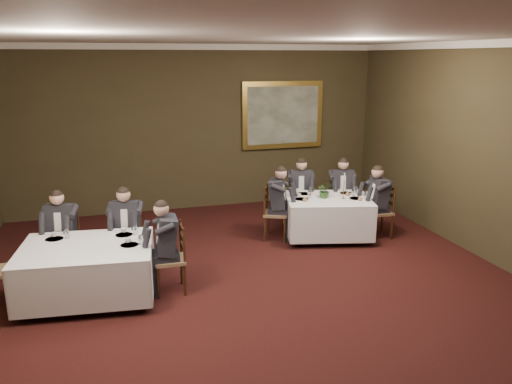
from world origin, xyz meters
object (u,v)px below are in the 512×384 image
table_second (88,268)px  chair_sec_endright (171,273)px  painting (283,115)px  diner_main_backleft (300,200)px  chair_main_backleft (300,211)px  diner_main_endright (379,210)px  candlestick (344,189)px  chair_main_endleft (275,224)px  chair_sec_backleft (65,256)px  diner_sec_backright (128,238)px  table_main (328,214)px  chair_main_endright (379,222)px  diner_main_endleft (276,212)px  diner_sec_backleft (63,242)px  diner_main_backright (341,199)px  chair_sec_endleft (2,285)px  diner_sec_endright (170,258)px  chair_main_backright (340,210)px  centerpiece (325,190)px  chair_sec_backright (129,252)px

table_second → chair_sec_endright: 1.14m
painting → diner_main_backleft: bearing=-97.1°
chair_main_backleft → diner_main_endright: bearing=151.2°
candlestick → chair_main_endleft: bearing=164.3°
chair_sec_backleft → painting: size_ratio=0.54×
diner_main_endright → diner_sec_backright: bearing=95.3°
table_main → chair_main_backleft: 0.90m
diner_sec_backright → candlestick: size_ratio=2.75×
chair_main_endright → chair_sec_endright: size_ratio=1.00×
diner_main_endleft → chair_sec_endright: 2.67m
diner_sec_backleft → candlestick: (4.78, 0.22, 0.43)m
diner_main_backright → diner_main_endright: bearing=126.7°
diner_main_backright → chair_sec_endleft: bearing=32.3°
diner_main_backright → diner_sec_endright: 4.16m
chair_main_backright → diner_sec_backleft: (-5.11, -0.98, 0.23)m
diner_sec_backright → candlestick: diner_sec_backright is taller
table_second → chair_main_backleft: (3.94, 2.12, -0.17)m
chair_sec_endright → centerpiece: (2.98, 1.42, 0.63)m
chair_main_backleft → chair_main_endleft: (-0.72, -0.62, 0.00)m
diner_sec_backleft → centerpiece: (4.47, 0.35, 0.41)m
diner_main_endright → chair_sec_endleft: size_ratio=1.35×
table_second → chair_main_backleft: size_ratio=1.91×
table_second → diner_sec_backleft: size_ratio=1.42×
table_main → diner_main_endright: diner_main_endright is taller
chair_main_backright → chair_sec_endleft: same height
diner_main_backleft → centerpiece: bearing=115.6°
candlestick → diner_sec_backleft: bearing=-177.4°
diner_main_endright → chair_sec_backleft: size_ratio=1.35×
chair_main_endright → painting: painting is taller
diner_main_endleft → centerpiece: (0.86, -0.19, 0.41)m
diner_main_backleft → diner_main_endleft: (-0.71, -0.62, 0.00)m
diner_sec_backleft → centerpiece: diner_sec_backleft is taller
diner_sec_backright → centerpiece: (3.52, 0.46, 0.41)m
chair_main_backleft → diner_main_backleft: size_ratio=0.74×
chair_sec_backleft → diner_main_endleft: bearing=-158.0°
diner_sec_backleft → chair_sec_backright: diner_sec_backleft is taller
diner_main_backleft → candlestick: (0.47, -0.94, 0.43)m
chair_main_endleft → chair_sec_backright: bearing=-51.0°
diner_main_backleft → diner_main_backright: bearing=-178.9°
table_main → centerpiece: 0.47m
table_second → centerpiece: bearing=17.6°
chair_main_endleft → centerpiece: bearing=102.9°
diner_main_backright → diner_sec_backright: bearing=29.7°
chair_main_backright → painting: 2.61m
table_main → diner_main_backleft: 0.87m
chair_main_endright → candlestick: bearing=82.4°
diner_sec_backright → chair_sec_endright: diner_sec_backright is taller
table_main → table_second: 4.34m
diner_main_backright → diner_main_endleft: size_ratio=1.00×
chair_main_backleft → table_main: bearing=118.6°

